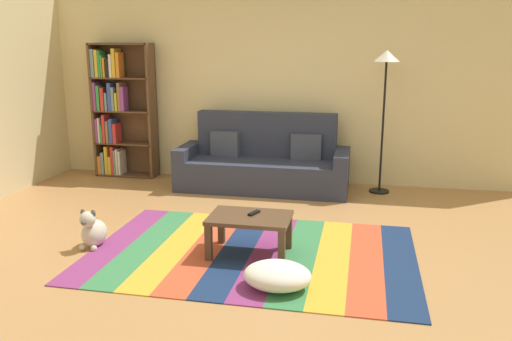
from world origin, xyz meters
TOP-DOWN VIEW (x-y plane):
  - ground_plane at (0.00, 0.00)m, footprint 14.00×14.00m
  - back_wall at (0.00, 2.55)m, footprint 6.80×0.10m
  - rug at (0.12, -0.23)m, footprint 3.00×2.02m
  - couch at (-0.20, 2.02)m, footprint 2.26×0.80m
  - bookshelf at (-2.42, 2.30)m, footprint 0.90×0.28m
  - coffee_table at (0.11, -0.26)m, footprint 0.74×0.51m
  - pouf at (0.47, -0.90)m, footprint 0.54×0.45m
  - dog at (-1.41, -0.38)m, footprint 0.22×0.35m
  - standing_lamp at (1.33, 2.14)m, footprint 0.32×0.32m
  - tv_remote at (0.14, -0.20)m, footprint 0.10×0.16m

SIDE VIEW (x-z plane):
  - ground_plane at x=0.00m, z-range 0.00..0.00m
  - rug at x=0.12m, z-range 0.00..0.01m
  - pouf at x=0.47m, z-range 0.01..0.22m
  - dog at x=-1.41m, z-range -0.04..0.36m
  - coffee_table at x=0.11m, z-range 0.13..0.50m
  - couch at x=-0.20m, z-range -0.16..0.84m
  - tv_remote at x=0.14m, z-range 0.38..0.40m
  - bookshelf at x=-2.42m, z-range 0.01..1.92m
  - back_wall at x=0.00m, z-range 0.00..2.70m
  - standing_lamp at x=1.33m, z-range 0.61..2.44m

